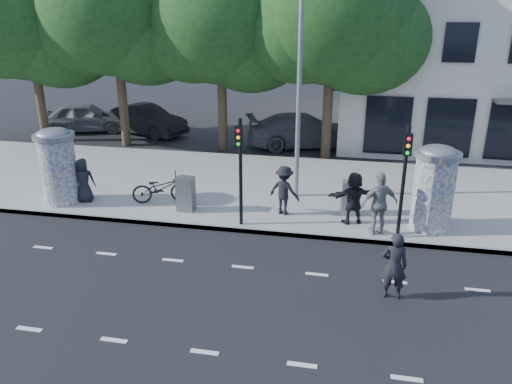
% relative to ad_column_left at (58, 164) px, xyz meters
% --- Properties ---
extents(ground, '(120.00, 120.00, 0.00)m').
position_rel_ad_column_left_xyz_m(ground, '(7.20, -4.50, -1.54)').
color(ground, black).
rests_on(ground, ground).
extents(sidewalk, '(40.00, 8.00, 0.15)m').
position_rel_ad_column_left_xyz_m(sidewalk, '(7.20, 3.00, -1.46)').
color(sidewalk, gray).
rests_on(sidewalk, ground).
extents(curb, '(40.00, 0.10, 0.16)m').
position_rel_ad_column_left_xyz_m(curb, '(7.20, -0.95, -1.46)').
color(curb, slate).
rests_on(curb, ground).
extents(lane_dash_near, '(32.00, 0.12, 0.01)m').
position_rel_ad_column_left_xyz_m(lane_dash_near, '(7.20, -6.70, -1.53)').
color(lane_dash_near, silver).
rests_on(lane_dash_near, ground).
extents(lane_dash_far, '(32.00, 0.12, 0.01)m').
position_rel_ad_column_left_xyz_m(lane_dash_far, '(7.20, -3.10, -1.53)').
color(lane_dash_far, silver).
rests_on(lane_dash_far, ground).
extents(ad_column_left, '(1.36, 1.36, 2.65)m').
position_rel_ad_column_left_xyz_m(ad_column_left, '(0.00, 0.00, 0.00)').
color(ad_column_left, beige).
rests_on(ad_column_left, sidewalk).
extents(ad_column_right, '(1.36, 1.36, 2.65)m').
position_rel_ad_column_left_xyz_m(ad_column_right, '(12.40, 0.20, 0.00)').
color(ad_column_right, beige).
rests_on(ad_column_right, sidewalk).
extents(traffic_pole_near, '(0.22, 0.31, 3.40)m').
position_rel_ad_column_left_xyz_m(traffic_pole_near, '(6.60, -0.71, 0.69)').
color(traffic_pole_near, black).
rests_on(traffic_pole_near, sidewalk).
extents(traffic_pole_far, '(0.22, 0.31, 3.40)m').
position_rel_ad_column_left_xyz_m(traffic_pole_far, '(11.40, -0.71, 0.69)').
color(traffic_pole_far, black).
rests_on(traffic_pole_far, sidewalk).
extents(street_lamp, '(0.25, 0.93, 8.00)m').
position_rel_ad_column_left_xyz_m(street_lamp, '(8.00, 2.13, 3.26)').
color(street_lamp, slate).
rests_on(street_lamp, sidewalk).
extents(tree_far_left, '(7.20, 7.20, 9.26)m').
position_rel_ad_column_left_xyz_m(tree_far_left, '(-5.80, 8.00, 4.65)').
color(tree_far_left, '#38281C').
rests_on(tree_far_left, ground).
extents(tree_mid_left, '(7.20, 7.20, 9.57)m').
position_rel_ad_column_left_xyz_m(tree_mid_left, '(-1.30, 8.00, 4.96)').
color(tree_mid_left, '#38281C').
rests_on(tree_mid_left, ground).
extents(tree_near_left, '(6.80, 6.80, 8.97)m').
position_rel_ad_column_left_xyz_m(tree_near_left, '(3.70, 8.20, 4.53)').
color(tree_near_left, '#38281C').
rests_on(tree_near_left, ground).
extents(tree_center, '(7.00, 7.00, 9.30)m').
position_rel_ad_column_left_xyz_m(tree_center, '(8.70, 7.80, 4.77)').
color(tree_center, '#38281C').
rests_on(tree_center, ground).
extents(ped_a, '(0.88, 0.70, 1.56)m').
position_rel_ad_column_left_xyz_m(ped_a, '(0.77, 0.21, -0.61)').
color(ped_a, black).
rests_on(ped_a, sidewalk).
extents(ped_d, '(1.21, 0.94, 1.64)m').
position_rel_ad_column_left_xyz_m(ped_d, '(7.80, 0.46, -0.57)').
color(ped_d, black).
rests_on(ped_d, sidewalk).
extents(ped_e, '(1.31, 1.06, 1.94)m').
position_rel_ad_column_left_xyz_m(ped_e, '(10.80, -0.53, -0.42)').
color(ped_e, gray).
rests_on(ped_e, sidewalk).
extents(ped_f, '(1.66, 1.07, 1.69)m').
position_rel_ad_column_left_xyz_m(ped_f, '(10.05, 0.14, -0.54)').
color(ped_f, black).
rests_on(ped_f, sidewalk).
extents(man_road, '(0.63, 0.42, 1.70)m').
position_rel_ad_column_left_xyz_m(man_road, '(11.06, -3.82, -0.69)').
color(man_road, black).
rests_on(man_road, ground).
extents(bicycle, '(1.38, 2.10, 1.04)m').
position_rel_ad_column_left_xyz_m(bicycle, '(3.44, 0.65, -0.87)').
color(bicycle, black).
rests_on(bicycle, sidewalk).
extents(cabinet_left, '(0.59, 0.44, 1.18)m').
position_rel_ad_column_left_xyz_m(cabinet_left, '(4.53, 0.10, -0.80)').
color(cabinet_left, slate).
rests_on(cabinet_left, sidewalk).
extents(cabinet_right, '(0.59, 0.45, 1.15)m').
position_rel_ad_column_left_xyz_m(cabinet_right, '(9.93, 0.83, -0.81)').
color(cabinet_right, gray).
rests_on(cabinet_right, sidewalk).
extents(car_left, '(3.28, 5.08, 1.61)m').
position_rel_ad_column_left_xyz_m(car_left, '(-4.74, 10.32, -0.73)').
color(car_left, '#585B5F').
rests_on(car_left, ground).
extents(car_mid, '(3.27, 5.10, 1.59)m').
position_rel_ad_column_left_xyz_m(car_mid, '(-1.23, 10.32, -0.74)').
color(car_mid, black).
rests_on(car_mid, ground).
extents(car_right, '(4.01, 6.09, 1.64)m').
position_rel_ad_column_left_xyz_m(car_right, '(7.52, 9.51, -0.72)').
color(car_right, '#474A4D').
rests_on(car_right, ground).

